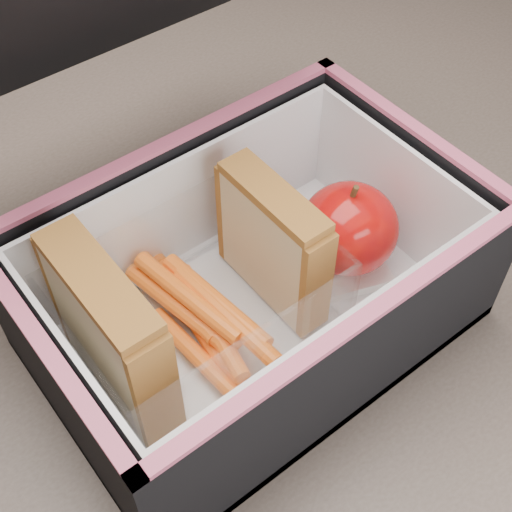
% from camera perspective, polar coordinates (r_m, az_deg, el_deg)
% --- Properties ---
extents(kitchen_table, '(1.20, 0.80, 0.75)m').
position_cam_1_polar(kitchen_table, '(0.61, 3.19, -8.82)').
color(kitchen_table, '#65564E').
rests_on(kitchen_table, ground).
extents(lunch_bag, '(0.29, 0.32, 0.25)m').
position_cam_1_polar(lunch_bag, '(0.47, -0.62, -1.05)').
color(lunch_bag, black).
rests_on(lunch_bag, kitchen_table).
extents(plastic_tub, '(0.17, 0.12, 0.07)m').
position_cam_1_polar(plastic_tub, '(0.47, -4.62, -3.81)').
color(plastic_tub, white).
rests_on(plastic_tub, lunch_bag).
extents(sandwich_left, '(0.03, 0.10, 0.11)m').
position_cam_1_polar(sandwich_left, '(0.44, -11.53, -6.11)').
color(sandwich_left, '#D5B68A').
rests_on(sandwich_left, plastic_tub).
extents(sandwich_right, '(0.02, 0.09, 0.10)m').
position_cam_1_polar(sandwich_right, '(0.48, 1.34, 1.04)').
color(sandwich_right, '#D5B68A').
rests_on(sandwich_right, plastic_tub).
extents(carrot_sticks, '(0.05, 0.15, 0.03)m').
position_cam_1_polar(carrot_sticks, '(0.49, -4.66, -4.54)').
color(carrot_sticks, orange).
rests_on(carrot_sticks, plastic_tub).
extents(paper_napkin, '(0.09, 0.10, 0.01)m').
position_cam_1_polar(paper_napkin, '(0.54, 5.98, -0.12)').
color(paper_napkin, white).
rests_on(paper_napkin, lunch_bag).
extents(red_apple, '(0.07, 0.07, 0.08)m').
position_cam_1_polar(red_apple, '(0.51, 7.44, 2.19)').
color(red_apple, '#97070E').
rests_on(red_apple, paper_napkin).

